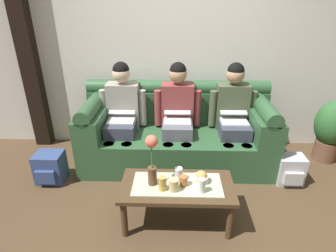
% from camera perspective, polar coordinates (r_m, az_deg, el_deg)
% --- Properties ---
extents(ground_plane, '(14.00, 14.00, 0.00)m').
position_cam_1_polar(ground_plane, '(2.67, 1.78, -20.07)').
color(ground_plane, '#4C3823').
extents(back_wall_patterned, '(6.00, 0.12, 2.90)m').
position_cam_1_polar(back_wall_patterned, '(3.61, 2.14, 18.04)').
color(back_wall_patterned, silver).
rests_on(back_wall_patterned, ground_plane).
extents(timber_pillar, '(0.20, 0.20, 2.90)m').
position_cam_1_polar(timber_pillar, '(3.95, -27.40, 16.02)').
color(timber_pillar, black).
rests_on(timber_pillar, ground_plane).
extents(couch, '(2.25, 0.88, 0.96)m').
position_cam_1_polar(couch, '(3.41, 1.89, -1.43)').
color(couch, '#2D5633').
rests_on(couch, ground_plane).
extents(person_left, '(0.56, 0.67, 1.22)m').
position_cam_1_polar(person_left, '(3.35, -9.40, 3.13)').
color(person_left, '#383D4C').
rests_on(person_left, ground_plane).
extents(person_middle, '(0.56, 0.67, 1.22)m').
position_cam_1_polar(person_middle, '(3.29, 1.96, 3.04)').
color(person_middle, '#595B66').
rests_on(person_middle, ground_plane).
extents(person_right, '(0.56, 0.67, 1.22)m').
position_cam_1_polar(person_right, '(3.36, 13.29, 2.83)').
color(person_right, '#383D4C').
rests_on(person_right, ground_plane).
extents(coffee_table, '(0.99, 0.49, 0.41)m').
position_cam_1_polar(coffee_table, '(2.51, 1.89, -12.96)').
color(coffee_table, '#47331E').
rests_on(coffee_table, ground_plane).
extents(flower_vase, '(0.11, 0.11, 0.47)m').
position_cam_1_polar(flower_vase, '(2.33, -3.34, -6.54)').
color(flower_vase, brown).
rests_on(flower_vase, coffee_table).
extents(snack_bowl, '(0.13, 0.13, 0.11)m').
position_cam_1_polar(snack_bowl, '(2.49, 6.86, -10.48)').
color(snack_bowl, silver).
rests_on(snack_bowl, coffee_table).
extents(cup_near_left, '(0.07, 0.07, 0.09)m').
position_cam_1_polar(cup_near_left, '(2.43, 3.22, -11.19)').
color(cup_near_left, '#B26633').
rests_on(cup_near_left, coffee_table).
extents(cup_near_right, '(0.07, 0.07, 0.12)m').
position_cam_1_polar(cup_near_right, '(2.49, 2.19, -9.78)').
color(cup_near_right, silver).
rests_on(cup_near_right, coffee_table).
extents(cup_far_center, '(0.08, 0.08, 0.11)m').
position_cam_1_polar(cup_far_center, '(2.37, 1.19, -12.02)').
color(cup_far_center, '#DBB77A').
rests_on(cup_far_center, coffee_table).
extents(cup_far_left, '(0.07, 0.07, 0.13)m').
position_cam_1_polar(cup_far_left, '(2.37, -1.15, -11.72)').
color(cup_far_left, gold).
rests_on(cup_far_left, coffee_table).
extents(cup_far_right, '(0.06, 0.06, 0.13)m').
position_cam_1_polar(cup_far_right, '(2.36, 6.94, -12.06)').
color(cup_far_right, white).
rests_on(cup_far_right, coffee_table).
extents(backpack_left, '(0.30, 0.29, 0.34)m').
position_cam_1_polar(backpack_left, '(3.38, -23.09, -7.89)').
color(backpack_left, '#33477A').
rests_on(backpack_left, ground_plane).
extents(backpack_right, '(0.28, 0.26, 0.33)m').
position_cam_1_polar(backpack_right, '(3.37, 23.80, -8.27)').
color(backpack_right, '#B7B7BC').
rests_on(backpack_right, ground_plane).
extents(potted_plant, '(0.40, 0.40, 0.78)m').
position_cam_1_polar(potted_plant, '(3.93, 30.54, -0.42)').
color(potted_plant, brown).
rests_on(potted_plant, ground_plane).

